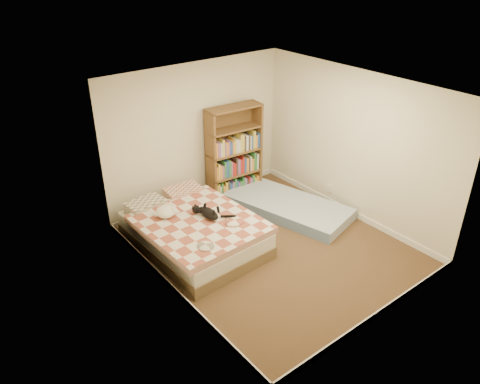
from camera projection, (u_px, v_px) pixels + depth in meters
room at (273, 178)px, 6.72m from camera, size 3.51×4.01×2.51m
bed at (193, 230)px, 7.23m from camera, size 1.64×2.20×0.57m
bookshelf at (233, 164)px, 8.56m from camera, size 1.05×0.42×1.70m
floor_mattress at (287, 206)px, 8.20m from camera, size 1.50×2.35×0.20m
black_cat at (208, 212)px, 7.07m from camera, size 0.34×0.69×0.16m
white_dog at (166, 212)px, 7.06m from camera, size 0.33×0.34×0.15m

